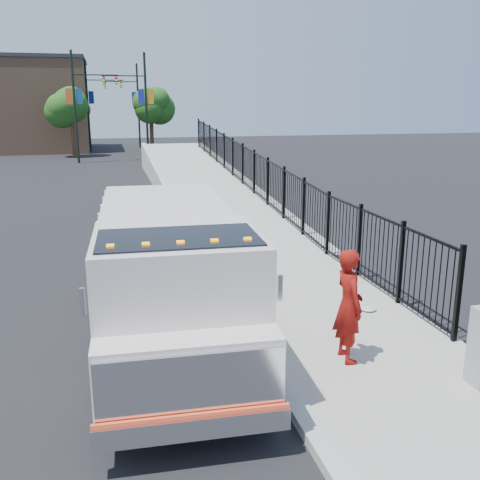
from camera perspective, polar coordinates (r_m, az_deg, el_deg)
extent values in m
plane|color=black|center=(11.11, 0.15, -8.88)|extent=(120.00, 120.00, 0.00)
cube|color=#9E998E|center=(10.02, 14.02, -11.66)|extent=(3.55, 12.00, 0.12)
cube|color=#ADAAA3|center=(9.33, 3.21, -13.15)|extent=(0.30, 12.00, 0.16)
cube|color=#9E998E|center=(26.66, -3.77, 4.96)|extent=(3.95, 24.06, 3.19)
cube|color=black|center=(22.97, 1.50, 5.72)|extent=(0.10, 28.00, 1.80)
cube|color=black|center=(10.53, -7.51, -7.08)|extent=(1.31, 6.91, 0.22)
cube|color=silver|center=(8.01, -6.55, -6.39)|extent=(2.47, 2.32, 2.02)
cube|color=silver|center=(7.07, -5.50, -13.82)|extent=(2.40, 0.81, 1.01)
cube|color=silver|center=(6.75, -5.15, -15.31)|extent=(2.32, 0.18, 0.86)
cube|color=silver|center=(6.94, -4.98, -19.26)|extent=(2.43, 0.29, 0.28)
cube|color=#FF4C26|center=(6.86, -5.00, -18.21)|extent=(2.42, 0.16, 0.06)
cube|color=black|center=(7.57, -6.51, -2.77)|extent=(2.28, 1.41, 0.86)
cube|color=silver|center=(11.47, -8.14, 0.01)|extent=(2.61, 4.34, 1.72)
cube|color=silver|center=(6.92, -16.44, -6.32)|extent=(0.06, 0.06, 0.35)
cube|color=silver|center=(7.12, 4.28, -5.12)|extent=(0.06, 0.06, 0.35)
cube|color=orange|center=(7.10, -13.68, -0.70)|extent=(0.10, 0.09, 0.06)
cube|color=orange|center=(7.10, -10.01, -0.52)|extent=(0.10, 0.09, 0.06)
cube|color=orange|center=(7.12, -6.36, -0.34)|extent=(0.10, 0.09, 0.06)
cube|color=orange|center=(7.17, -2.74, -0.16)|extent=(0.10, 0.09, 0.06)
cube|color=orange|center=(7.25, 0.82, 0.02)|extent=(0.10, 0.09, 0.06)
cylinder|color=black|center=(7.82, -13.91, -15.91)|extent=(0.37, 1.02, 1.01)
cylinder|color=black|center=(7.97, 2.02, -14.81)|extent=(0.37, 1.02, 1.01)
cylinder|color=black|center=(12.35, -13.07, -4.31)|extent=(0.37, 1.02, 1.01)
cylinder|color=black|center=(12.45, -3.25, -3.79)|extent=(0.37, 1.02, 1.01)
cylinder|color=black|center=(13.41, -12.96, -2.80)|extent=(0.37, 1.02, 1.01)
cylinder|color=black|center=(13.50, -3.93, -2.33)|extent=(0.37, 1.02, 1.01)
imported|color=maroon|center=(9.21, 11.52, -6.86)|extent=(0.48, 0.72, 1.96)
ellipsoid|color=silver|center=(11.74, 13.49, -7.10)|extent=(0.34, 0.34, 0.09)
cylinder|color=black|center=(41.70, -17.20, 13.33)|extent=(0.18, 0.18, 8.00)
cube|color=black|center=(41.69, -15.16, 16.63)|extent=(3.20, 0.08, 0.08)
cube|color=black|center=(41.69, -13.07, 16.28)|extent=(0.18, 0.22, 0.60)
cube|color=navy|center=(41.69, -16.79, 14.46)|extent=(0.45, 0.04, 1.10)
cube|color=#C24F1F|center=(41.72, -17.78, 14.39)|extent=(0.45, 0.04, 1.10)
cylinder|color=black|center=(42.62, -9.96, 13.75)|extent=(0.18, 0.18, 8.00)
cube|color=black|center=(42.57, -12.34, 16.74)|extent=(3.20, 0.08, 0.08)
cube|color=black|center=(42.53, -14.33, 16.16)|extent=(0.18, 0.22, 0.60)
cube|color=orange|center=(42.65, -9.52, 14.85)|extent=(0.45, 0.04, 1.10)
cube|color=#1B21A4|center=(42.59, -10.49, 14.81)|extent=(0.45, 0.04, 1.10)
cylinder|color=black|center=(51.31, -15.92, 13.52)|extent=(0.18, 0.18, 8.00)
cube|color=black|center=(51.33, -14.25, 16.20)|extent=(3.20, 0.08, 0.08)
cube|color=black|center=(51.34, -12.56, 15.90)|extent=(0.18, 0.22, 0.60)
cube|color=navy|center=(51.31, -15.58, 14.44)|extent=(0.45, 0.04, 1.10)
cube|color=orange|center=(51.32, -16.39, 14.39)|extent=(0.45, 0.04, 1.10)
cylinder|color=black|center=(54.63, -10.79, 13.84)|extent=(0.18, 0.18, 8.00)
cube|color=black|center=(54.59, -12.65, 16.16)|extent=(3.20, 0.08, 0.08)
cube|color=black|center=(54.55, -14.20, 15.71)|extent=(0.18, 0.22, 0.60)
cube|color=#D5441A|center=(54.65, -10.45, 14.69)|extent=(0.45, 0.04, 1.10)
cube|color=navy|center=(54.61, -11.21, 14.66)|extent=(0.45, 0.04, 1.10)
cylinder|color=#382314|center=(46.28, -17.34, 10.39)|extent=(0.36, 0.36, 3.20)
sphere|color=#194714|center=(46.19, -17.56, 13.36)|extent=(2.96, 2.96, 2.96)
cylinder|color=#382314|center=(48.74, -9.39, 11.02)|extent=(0.36, 0.36, 3.20)
sphere|color=#194714|center=(48.66, -9.51, 13.84)|extent=(2.56, 2.56, 2.56)
cylinder|color=#382314|center=(58.70, -17.00, 11.16)|extent=(0.36, 0.36, 3.20)
sphere|color=#194714|center=(58.64, -17.17, 13.49)|extent=(2.68, 2.68, 2.68)
cube|color=#8C664C|center=(54.28, -21.37, 13.12)|extent=(10.00, 10.00, 8.00)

